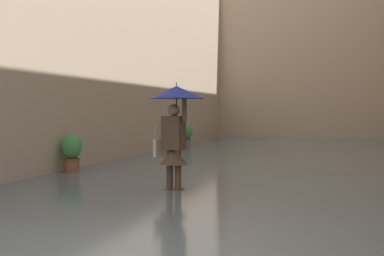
{
  "coord_description": "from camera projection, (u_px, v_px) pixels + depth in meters",
  "views": [
    {
      "loc": [
        -2.19,
        4.53,
        1.49
      ],
      "look_at": [
        0.31,
        -4.19,
        1.2
      ],
      "focal_mm": 50.95,
      "sensor_mm": 36.0,
      "label": 1
    }
  ],
  "objects": [
    {
      "name": "flood_water",
      "position": [
        270.0,
        160.0,
        16.03
      ],
      "size": [
        9.15,
        28.96,
        0.09
      ],
      "primitive_type": "cube",
      "color": "#515B60",
      "rests_on": "ground_plane"
    },
    {
      "name": "potted_plant_far_right",
      "position": [
        72.0,
        152.0,
        12.48
      ],
      "size": [
        0.48,
        0.48,
        0.95
      ],
      "color": "brown",
      "rests_on": "ground_plane"
    },
    {
      "name": "potted_plant_mid_right",
      "position": [
        187.0,
        134.0,
        21.4
      ],
      "size": [
        0.43,
        0.43,
        0.99
      ],
      "color": "#66605B",
      "rests_on": "ground_plane"
    },
    {
      "name": "ground_plane",
      "position": [
        270.0,
        161.0,
        16.03
      ],
      "size": [
        60.0,
        60.0,
        0.0
      ],
      "primitive_type": "plane",
      "color": "#605B56"
    },
    {
      "name": "building_facade_far",
      "position": [
        304.0,
        53.0,
        27.79
      ],
      "size": [
        11.95,
        1.8,
        8.88
      ],
      "primitive_type": "cube",
      "color": "tan",
      "rests_on": "ground_plane"
    },
    {
      "name": "person_wading",
      "position": [
        175.0,
        117.0,
        9.61
      ],
      "size": [
        0.97,
        0.97,
        1.99
      ],
      "color": "#4C4233",
      "rests_on": "ground_plane"
    }
  ]
}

